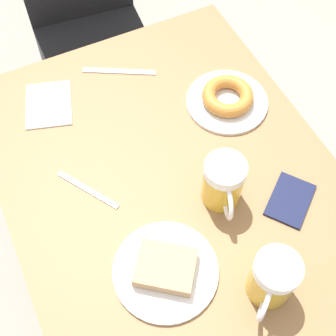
% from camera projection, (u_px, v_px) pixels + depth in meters
% --- Properties ---
extents(ground_plane, '(8.00, 8.00, 0.00)m').
position_uv_depth(ground_plane, '(168.00, 270.00, 1.74)').
color(ground_plane, gray).
extents(table, '(0.78, 0.98, 0.71)m').
position_uv_depth(table, '(168.00, 185.00, 1.19)').
color(table, olive).
rests_on(table, ground_plane).
extents(chair, '(0.44, 0.44, 0.84)m').
position_uv_depth(chair, '(87.00, 18.00, 1.71)').
color(chair, black).
rests_on(chair, ground_plane).
extents(plate_with_cake, '(0.23, 0.23, 0.04)m').
position_uv_depth(plate_with_cake, '(166.00, 269.00, 0.99)').
color(plate_with_cake, silver).
rests_on(plate_with_cake, table).
extents(plate_with_donut, '(0.22, 0.22, 0.05)m').
position_uv_depth(plate_with_donut, '(227.00, 98.00, 1.23)').
color(plate_with_donut, silver).
rests_on(plate_with_donut, table).
extents(beer_mug_left, '(0.12, 0.11, 0.13)m').
position_uv_depth(beer_mug_left, '(272.00, 279.00, 0.93)').
color(beer_mug_left, gold).
rests_on(beer_mug_left, table).
extents(beer_mug_center, '(0.09, 0.14, 0.13)m').
position_uv_depth(beer_mug_center, '(223.00, 183.00, 1.04)').
color(beer_mug_center, gold).
rests_on(beer_mug_center, table).
extents(napkin_folded, '(0.16, 0.18, 0.00)m').
position_uv_depth(napkin_folded, '(49.00, 104.00, 1.24)').
color(napkin_folded, white).
rests_on(napkin_folded, table).
extents(fork, '(0.10, 0.15, 0.00)m').
position_uv_depth(fork, '(88.00, 190.00, 1.11)').
color(fork, silver).
rests_on(fork, table).
extents(knife, '(0.19, 0.11, 0.00)m').
position_uv_depth(knife, '(119.00, 71.00, 1.30)').
color(knife, silver).
rests_on(knife, table).
extents(passport_near_edge, '(0.15, 0.15, 0.01)m').
position_uv_depth(passport_near_edge, '(290.00, 200.00, 1.09)').
color(passport_near_edge, '#141938').
rests_on(passport_near_edge, table).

